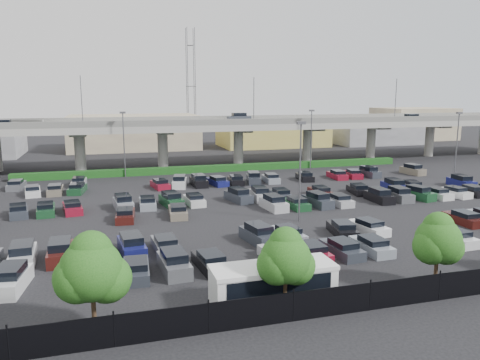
# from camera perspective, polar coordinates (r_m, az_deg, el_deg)

# --- Properties ---
(ground) EXTENTS (280.00, 280.00, 0.00)m
(ground) POSITION_cam_1_polar(r_m,az_deg,el_deg) (56.22, 3.95, -2.93)
(ground) COLOR black
(overpass) EXTENTS (150.00, 13.00, 15.80)m
(overpass) POSITION_cam_1_polar(r_m,az_deg,el_deg) (85.59, -3.58, 6.40)
(overpass) COLOR gray
(overpass) RESTS_ON ground
(hedge) EXTENTS (66.00, 1.60, 1.10)m
(hedge) POSITION_cam_1_polar(r_m,az_deg,el_deg) (79.60, -2.26, 1.45)
(hedge) COLOR #113C13
(hedge) RESTS_ON ground
(fence) EXTENTS (70.00, 0.10, 2.00)m
(fence) POSITION_cam_1_polar(r_m,az_deg,el_deg) (32.37, 21.64, -12.24)
(fence) COLOR black
(fence) RESTS_ON ground
(tree_row) EXTENTS (65.07, 3.66, 5.94)m
(tree_row) POSITION_cam_1_polar(r_m,az_deg,el_deg) (33.04, 21.42, -6.95)
(tree_row) COLOR #332316
(tree_row) RESTS_ON ground
(shuttle_bus) EXTENTS (7.84, 2.69, 2.52)m
(shuttle_bus) POSITION_cam_1_polar(r_m,az_deg,el_deg) (30.01, 4.03, -12.35)
(shuttle_bus) COLOR white
(shuttle_bus) RESTS_ON ground
(parked_cars) EXTENTS (63.12, 41.60, 1.67)m
(parked_cars) POSITION_cam_1_polar(r_m,az_deg,el_deg) (52.58, 4.81, -3.20)
(parked_cars) COLOR slate
(parked_cars) RESTS_ON ground
(light_poles) EXTENTS (66.90, 48.38, 10.30)m
(light_poles) POSITION_cam_1_polar(r_m,az_deg,el_deg) (55.74, -0.67, 3.49)
(light_poles) COLOR #545459
(light_poles) RESTS_ON ground
(distant_buildings) EXTENTS (138.00, 24.00, 9.00)m
(distant_buildings) POSITION_cam_1_polar(r_m,az_deg,el_deg) (117.74, -0.78, 5.94)
(distant_buildings) COLOR slate
(distant_buildings) RESTS_ON ground
(comm_tower) EXTENTS (2.40, 2.40, 30.00)m
(comm_tower) POSITION_cam_1_polar(r_m,az_deg,el_deg) (127.42, -6.00, 11.57)
(comm_tower) COLOR #545459
(comm_tower) RESTS_ON ground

